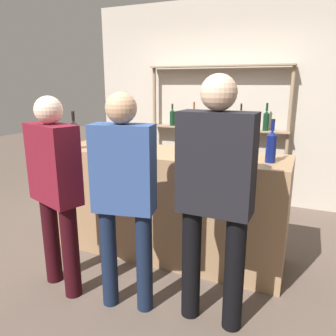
% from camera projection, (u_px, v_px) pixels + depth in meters
% --- Properties ---
extents(ground_plane, '(16.00, 16.00, 0.00)m').
position_uv_depth(ground_plane, '(168.00, 252.00, 3.36)').
color(ground_plane, brown).
extents(bar_counter, '(2.24, 0.65, 1.05)m').
position_uv_depth(bar_counter, '(168.00, 204.00, 3.23)').
color(bar_counter, '#997551').
rests_on(bar_counter, ground_plane).
extents(back_wall, '(3.84, 0.12, 2.80)m').
position_uv_depth(back_wall, '(220.00, 103.00, 4.72)').
color(back_wall, '#B2A899').
rests_on(back_wall, ground_plane).
extents(back_shelf, '(1.99, 0.18, 1.92)m').
position_uv_depth(back_shelf, '(217.00, 114.00, 4.59)').
color(back_shelf, '#897056').
rests_on(back_shelf, ground_plane).
extents(counter_bottle_0, '(0.08, 0.08, 0.35)m').
position_uv_depth(counter_bottle_0, '(271.00, 146.00, 2.65)').
color(counter_bottle_0, '#0F1956').
rests_on(counter_bottle_0, bar_counter).
extents(counter_bottle_1, '(0.08, 0.08, 0.37)m').
position_uv_depth(counter_bottle_1, '(74.00, 134.00, 3.22)').
color(counter_bottle_1, black).
rests_on(counter_bottle_1, bar_counter).
extents(counter_bottle_2, '(0.09, 0.09, 0.37)m').
position_uv_depth(counter_bottle_2, '(185.00, 135.00, 3.18)').
color(counter_bottle_2, '#0F1956').
rests_on(counter_bottle_2, bar_counter).
extents(wine_glass, '(0.09, 0.09, 0.14)m').
position_uv_depth(wine_glass, '(117.00, 135.00, 3.39)').
color(wine_glass, silver).
rests_on(wine_glass, bar_counter).
extents(ice_bucket, '(0.22, 0.22, 0.22)m').
position_uv_depth(ice_bucket, '(226.00, 148.00, 2.73)').
color(ice_bucket, black).
rests_on(ice_bucket, bar_counter).
extents(cork_jar, '(0.14, 0.14, 0.17)m').
position_uv_depth(cork_jar, '(99.00, 135.00, 3.54)').
color(cork_jar, silver).
rests_on(cork_jar, bar_counter).
extents(customer_center, '(0.46, 0.27, 1.63)m').
position_uv_depth(customer_center, '(124.00, 189.00, 2.32)').
color(customer_center, '#121C33').
rests_on(customer_center, ground_plane).
extents(customer_right, '(0.50, 0.23, 1.74)m').
position_uv_depth(customer_right, '(215.00, 188.00, 2.15)').
color(customer_right, black).
rests_on(customer_right, ground_plane).
extents(server_behind_counter, '(0.49, 0.22, 1.56)m').
position_uv_depth(server_behind_counter, '(218.00, 150.00, 3.94)').
color(server_behind_counter, black).
rests_on(server_behind_counter, ground_plane).
extents(customer_left, '(0.52, 0.36, 1.59)m').
position_uv_depth(customer_left, '(55.00, 183.00, 2.56)').
color(customer_left, black).
rests_on(customer_left, ground_plane).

